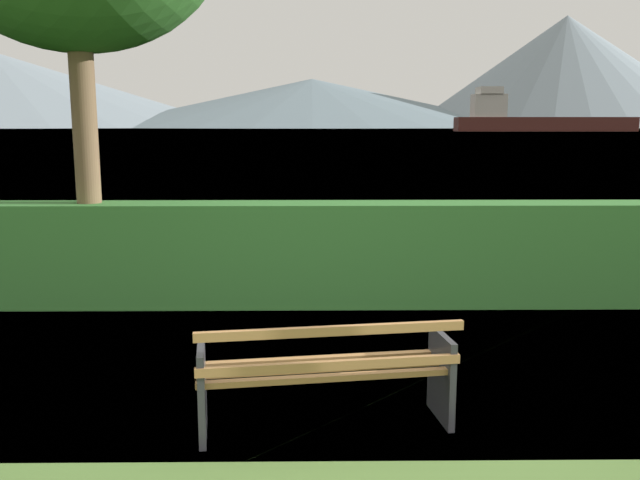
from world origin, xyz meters
The scene contains 6 objects.
ground_plane centered at (0.00, 0.00, 0.00)m, with size 1400.00×1400.00×0.00m, color #567A38.
water_surface centered at (0.00, 309.45, 0.00)m, with size 620.00×620.00×0.00m, color #7A99A8.
park_bench centered at (0.01, -0.06, 0.43)m, with size 1.94×0.83×0.87m.
hedge_row centered at (0.00, 3.45, 0.64)m, with size 11.83×0.63×1.28m, color #387A33.
cargo_ship_large centered at (75.49, 227.53, 4.20)m, with size 61.38×9.81×15.01m.
distant_hills centered at (-95.07, 580.76, 32.49)m, with size 826.62×432.77×88.70m.
Camera 1 is at (-0.09, -4.69, 2.23)m, focal length 37.38 mm.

